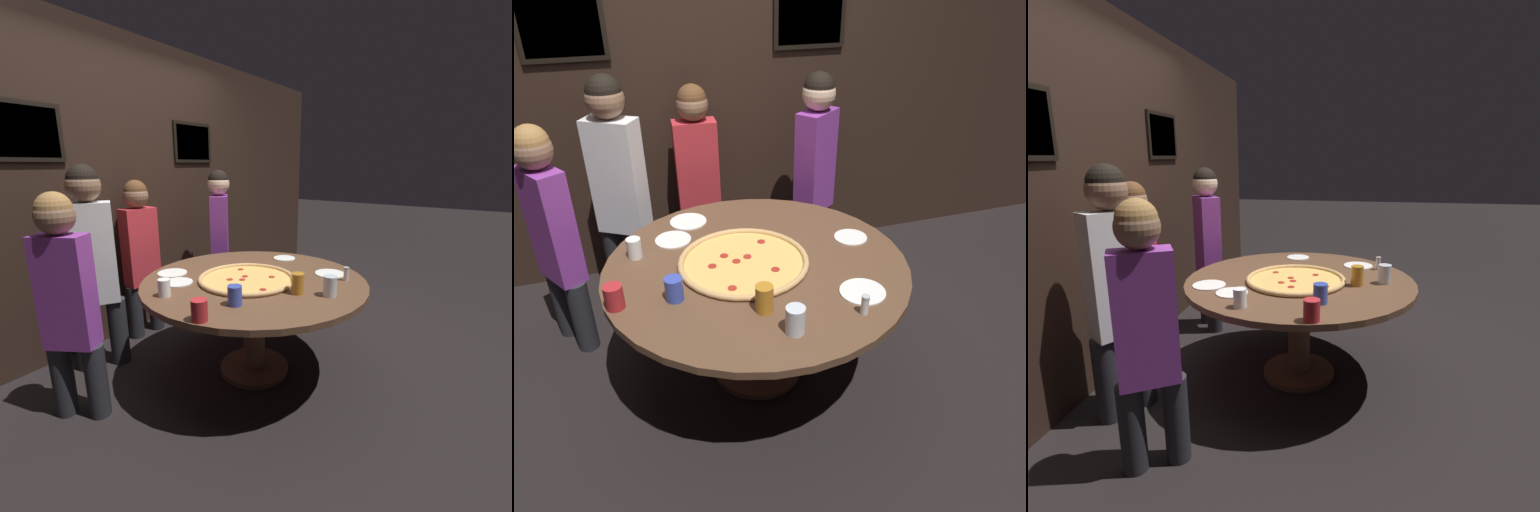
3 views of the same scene
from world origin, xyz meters
TOP-DOWN VIEW (x-y plane):
  - ground_plane at (0.00, 0.00)m, footprint 24.00×24.00m
  - back_wall at (0.00, 1.39)m, footprint 6.40×0.08m
  - dining_table at (0.00, 0.00)m, footprint 1.59×1.59m
  - giant_pizza at (-0.06, 0.02)m, footprint 0.68×0.68m
  - drink_cup_near_left at (-0.60, 0.26)m, footprint 0.08×0.08m
  - drink_cup_centre_back at (-0.72, -0.16)m, footprint 0.09×0.09m
  - drink_cup_far_left at (-0.08, -0.39)m, footprint 0.08×0.08m
  - drink_cup_front_edge at (-0.45, -0.18)m, footprint 0.09×0.09m
  - drink_cup_near_right at (-0.00, -0.58)m, footprint 0.09×0.09m
  - white_plate_left_side at (0.41, -0.40)m, footprint 0.22×0.22m
  - white_plate_right_side at (0.59, 0.10)m, footprint 0.19×0.19m
  - white_plate_near_front at (-0.38, 0.38)m, footprint 0.20×0.20m
  - white_plate_far_back at (-0.26, 0.57)m, footprint 0.22×0.22m
  - condiment_shaker at (0.34, -0.55)m, footprint 0.04×0.04m
  - diner_side_left at (0.72, 0.94)m, footprint 0.38×0.33m
  - diner_far_left at (-0.62, 1.01)m, footprint 0.40×0.32m
  - diner_side_right at (-1.02, 0.61)m, footprint 0.29×0.36m
  - diner_far_right at (-0.08, 1.18)m, footprint 0.36×0.21m

SIDE VIEW (x-z plane):
  - ground_plane at x=0.00m, z-range 0.00..0.00m
  - dining_table at x=0.00m, z-range 0.24..0.98m
  - white_plate_left_side at x=0.41m, z-range 0.74..0.75m
  - white_plate_right_side at x=0.59m, z-range 0.74..0.75m
  - white_plate_near_front at x=-0.38m, z-range 0.74..0.75m
  - white_plate_far_back at x=-0.26m, z-range 0.74..0.75m
  - giant_pizza at x=-0.06m, z-range 0.74..0.77m
  - condiment_shaker at x=0.34m, z-range 0.74..0.84m
  - diner_side_right at x=-1.02m, z-range 0.09..1.49m
  - drink_cup_near_left at x=-0.60m, z-range 0.74..0.85m
  - diner_far_right at x=-0.08m, z-range 0.09..1.50m
  - drink_cup_front_edge at x=-0.45m, z-range 0.74..0.86m
  - drink_cup_centre_back at x=-0.72m, z-range 0.74..0.86m
  - drink_cup_near_right at x=0.00m, z-range 0.74..0.87m
  - drink_cup_far_left at x=-0.08m, z-range 0.74..0.87m
  - diner_side_left at x=0.72m, z-range 0.10..1.58m
  - diner_far_left at x=-0.62m, z-range 0.10..1.64m
  - back_wall at x=0.00m, z-range 0.00..2.60m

